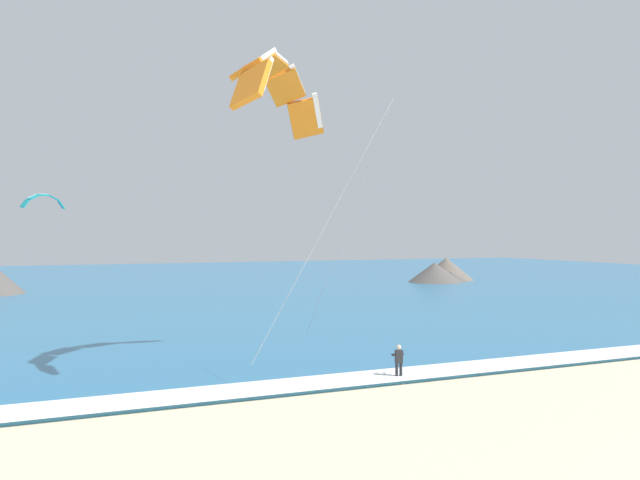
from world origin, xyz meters
TOP-DOWN VIEW (x-y plane):
  - sea at (0.00, 74.94)m, footprint 200.00×120.00m
  - surf_foam at (0.00, 15.94)m, footprint 200.00×2.36m
  - surfboard at (-3.12, 15.57)m, footprint 0.73×1.46m
  - kitesurfer at (-3.11, 15.58)m, footprint 0.59×0.59m
  - kite_primary at (-7.90, 19.36)m, footprint 7.79×8.18m
  - kite_distant at (-19.56, 49.13)m, footprint 3.62×2.04m
  - headland_right at (32.23, 64.76)m, footprint 12.23×11.32m

SIDE VIEW (x-z plane):
  - surfboard at x=-3.12m, z-range -0.02..0.07m
  - sea at x=0.00m, z-range 0.00..0.20m
  - surf_foam at x=0.00m, z-range 0.20..0.24m
  - kitesurfer at x=-3.11m, z-range 0.10..1.79m
  - headland_right at x=32.23m, z-range -0.28..3.19m
  - kite_distant at x=-19.56m, z-range 9.25..10.57m
  - kite_primary at x=-7.90m, z-range 6.97..21.40m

